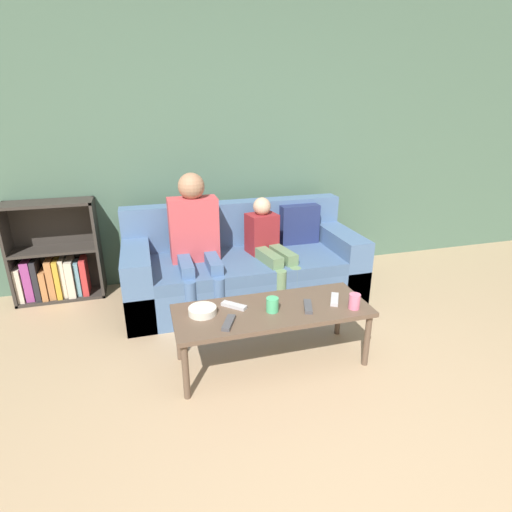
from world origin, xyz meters
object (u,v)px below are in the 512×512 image
object	(u,v)px
tv_remote_1	(308,306)
tv_remote_3	(229,323)
tv_remote_2	(335,299)
person_adult	(195,234)
bookshelf	(55,262)
snack_bowl	(202,311)
coffee_table	(272,314)
cup_near	(354,301)
person_child	(269,245)
couch	(244,267)
cup_far	(272,305)
tv_remote_0	(234,306)

from	to	relation	value
tv_remote_1	tv_remote_3	world-z (taller)	same
tv_remote_2	person_adult	bearing A→B (deg)	157.15
bookshelf	tv_remote_2	distance (m)	2.45
tv_remote_3	snack_bowl	size ratio (longest dim) A/B	0.99
coffee_table	tv_remote_3	world-z (taller)	tv_remote_3
bookshelf	coffee_table	world-z (taller)	bookshelf
cup_near	tv_remote_2	distance (m)	0.15
person_child	snack_bowl	world-z (taller)	person_child
coffee_table	snack_bowl	distance (m)	0.45
bookshelf	tv_remote_1	world-z (taller)	bookshelf
person_adult	tv_remote_2	size ratio (longest dim) A/B	6.50
couch	cup_near	size ratio (longest dim) A/B	20.30
person_adult	tv_remote_3	xyz separation A→B (m)	(0.04, -1.07, -0.23)
cup_near	tv_remote_1	size ratio (longest dim) A/B	0.56
tv_remote_2	coffee_table	bearing A→B (deg)	-153.12
person_adult	cup_far	bearing A→B (deg)	-71.46
cup_far	person_adult	bearing A→B (deg)	108.82
couch	tv_remote_1	world-z (taller)	couch
cup_near	snack_bowl	distance (m)	0.96
tv_remote_2	tv_remote_3	bearing A→B (deg)	-143.81
bookshelf	tv_remote_1	distance (m)	2.31
tv_remote_0	tv_remote_1	size ratio (longest dim) A/B	0.89
person_adult	snack_bowl	xyz separation A→B (m)	(-0.09, -0.90, -0.22)
person_child	tv_remote_2	size ratio (longest dim) A/B	5.14
cup_near	tv_remote_3	xyz separation A→B (m)	(-0.81, 0.03, -0.04)
tv_remote_3	snack_bowl	bearing A→B (deg)	153.40
cup_near	tv_remote_0	distance (m)	0.77
person_child	cup_near	size ratio (longest dim) A/B	8.95
couch	person_child	size ratio (longest dim) A/B	2.27
tv_remote_0	tv_remote_2	size ratio (longest dim) A/B	0.91
tv_remote_0	snack_bowl	world-z (taller)	snack_bowl
bookshelf	couch	bearing A→B (deg)	-15.00
coffee_table	tv_remote_2	distance (m)	0.43
cup_near	tv_remote_0	size ratio (longest dim) A/B	0.63
tv_remote_2	tv_remote_0	bearing A→B (deg)	-160.13
person_adult	snack_bowl	distance (m)	0.93
bookshelf	cup_far	size ratio (longest dim) A/B	9.38
coffee_table	tv_remote_2	xyz separation A→B (m)	(0.43, -0.01, 0.05)
person_child	tv_remote_2	distance (m)	0.93
bookshelf	person_adult	world-z (taller)	person_adult
person_child	bookshelf	bearing A→B (deg)	151.91
snack_bowl	tv_remote_2	bearing A→B (deg)	-4.31
tv_remote_0	person_adult	bearing A→B (deg)	51.19
bookshelf	cup_near	xyz separation A→B (m)	(2.03, -1.60, 0.12)
person_child	tv_remote_2	world-z (taller)	person_child
cup_near	tv_remote_1	world-z (taller)	cup_near
couch	bookshelf	bearing A→B (deg)	165.00
tv_remote_1	snack_bowl	world-z (taller)	snack_bowl
cup_near	couch	bearing A→B (deg)	110.10
person_adult	tv_remote_0	distance (m)	0.91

